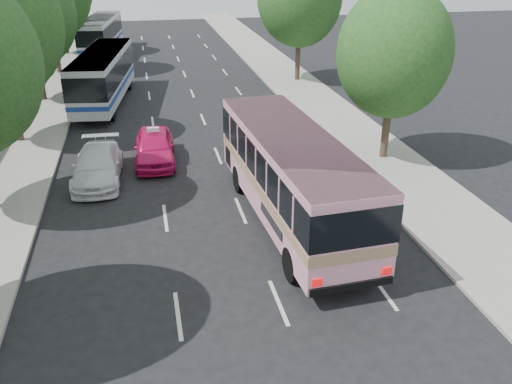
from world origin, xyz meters
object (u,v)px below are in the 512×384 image
object	(u,v)px
pink_taxi	(155,147)
tour_coach_rear	(101,32)
pink_bus	(292,170)
white_pickup	(98,165)
tour_coach_front	(103,73)

from	to	relation	value
pink_taxi	tour_coach_rear	size ratio (longest dim) A/B	0.42
pink_bus	tour_coach_rear	bearing A→B (deg)	99.69
pink_taxi	white_pickup	bearing A→B (deg)	-144.48
pink_bus	tour_coach_front	size ratio (longest dim) A/B	0.98
pink_bus	pink_taxi	xyz separation A→B (m)	(-4.64, 7.09, -1.34)
pink_taxi	white_pickup	distance (m)	2.99
white_pickup	tour_coach_rear	bearing A→B (deg)	94.16
white_pickup	tour_coach_front	world-z (taller)	tour_coach_front
pink_bus	white_pickup	world-z (taller)	pink_bus
pink_taxi	tour_coach_front	bearing A→B (deg)	105.75
tour_coach_front	white_pickup	bearing A→B (deg)	-81.77
white_pickup	pink_bus	bearing A→B (deg)	-35.13
pink_taxi	tour_coach_rear	bearing A→B (deg)	99.36
pink_bus	tour_coach_front	world-z (taller)	pink_bus
pink_bus	pink_taxi	size ratio (longest dim) A/B	2.39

